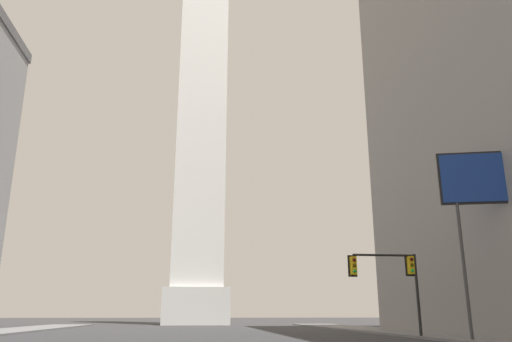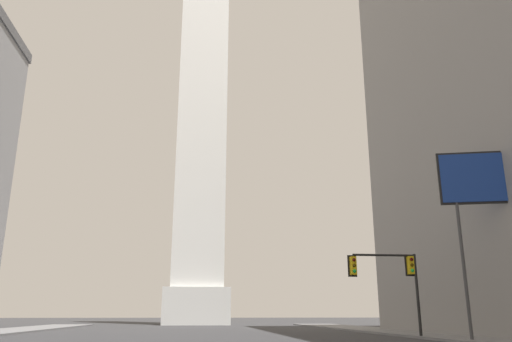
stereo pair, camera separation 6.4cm
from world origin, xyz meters
The scene contains 4 objects.
sidewalk_right centered at (15.47, 25.42, 0.07)m, with size 5.00×84.73×0.15m, color slate.
obelisk centered at (0.00, 70.61, 38.02)m, with size 8.91×8.91×78.51m.
traffic_light_mid_right centered at (11.78, 29.21, 3.83)m, with size 4.49×0.51×5.05m.
billboard_sign centered at (15.55, 24.15, 8.32)m, with size 4.95×1.51×10.26m.
Camera 1 is at (-0.50, -0.93, 1.43)m, focal length 35.00 mm.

